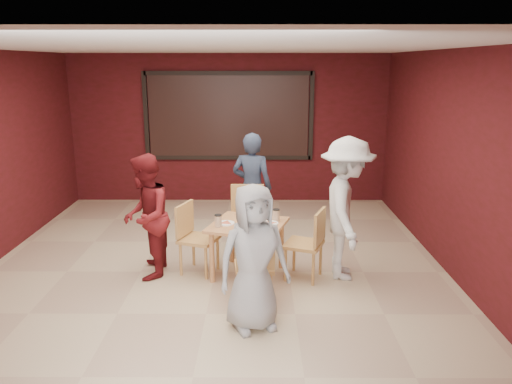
{
  "coord_description": "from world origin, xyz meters",
  "views": [
    {
      "loc": [
        0.56,
        -5.99,
        2.62
      ],
      "look_at": [
        0.53,
        -0.08,
        1.09
      ],
      "focal_mm": 35.0,
      "sensor_mm": 36.0,
      "label": 1
    }
  ],
  "objects_px": {
    "diner_back": "(252,188)",
    "diner_front": "(254,258)",
    "chair_front": "(255,265)",
    "chair_right": "(310,240)",
    "dining_table": "(248,229)",
    "chair_back": "(247,216)",
    "diner_left": "(146,217)",
    "diner_right": "(346,209)",
    "chair_left": "(193,234)"
  },
  "relations": [
    {
      "from": "diner_back",
      "to": "diner_front",
      "type": "bearing_deg",
      "value": 105.61
    },
    {
      "from": "chair_front",
      "to": "chair_right",
      "type": "relative_size",
      "value": 0.96
    },
    {
      "from": "dining_table",
      "to": "diner_front",
      "type": "height_order",
      "value": "diner_front"
    },
    {
      "from": "chair_back",
      "to": "chair_right",
      "type": "bearing_deg",
      "value": -48.6
    },
    {
      "from": "chair_right",
      "to": "diner_left",
      "type": "distance_m",
      "value": 2.05
    },
    {
      "from": "diner_back",
      "to": "diner_left",
      "type": "relative_size",
      "value": 1.06
    },
    {
      "from": "diner_left",
      "to": "diner_front",
      "type": "bearing_deg",
      "value": 42.91
    },
    {
      "from": "dining_table",
      "to": "diner_right",
      "type": "distance_m",
      "value": 1.25
    },
    {
      "from": "chair_right",
      "to": "diner_front",
      "type": "distance_m",
      "value": 1.38
    },
    {
      "from": "dining_table",
      "to": "chair_left",
      "type": "distance_m",
      "value": 0.71
    },
    {
      "from": "diner_right",
      "to": "diner_front",
      "type": "bearing_deg",
      "value": 143.06
    },
    {
      "from": "dining_table",
      "to": "chair_back",
      "type": "height_order",
      "value": "chair_back"
    },
    {
      "from": "chair_back",
      "to": "diner_front",
      "type": "xyz_separation_m",
      "value": [
        0.11,
        -2.07,
        0.2
      ]
    },
    {
      "from": "chair_front",
      "to": "diner_right",
      "type": "relative_size",
      "value": 0.49
    },
    {
      "from": "chair_back",
      "to": "diner_left",
      "type": "bearing_deg",
      "value": -147.16
    },
    {
      "from": "chair_back",
      "to": "diner_front",
      "type": "bearing_deg",
      "value": -86.98
    },
    {
      "from": "chair_front",
      "to": "chair_left",
      "type": "bearing_deg",
      "value": 129.77
    },
    {
      "from": "dining_table",
      "to": "diner_front",
      "type": "bearing_deg",
      "value": -86.19
    },
    {
      "from": "dining_table",
      "to": "chair_right",
      "type": "bearing_deg",
      "value": -8.88
    },
    {
      "from": "dining_table",
      "to": "diner_right",
      "type": "height_order",
      "value": "diner_right"
    },
    {
      "from": "diner_left",
      "to": "diner_back",
      "type": "bearing_deg",
      "value": 131.28
    },
    {
      "from": "chair_front",
      "to": "diner_front",
      "type": "bearing_deg",
      "value": -90.68
    },
    {
      "from": "chair_right",
      "to": "diner_front",
      "type": "relative_size",
      "value": 0.6
    },
    {
      "from": "chair_front",
      "to": "chair_left",
      "type": "relative_size",
      "value": 0.96
    },
    {
      "from": "diner_front",
      "to": "diner_back",
      "type": "distance_m",
      "value": 2.57
    },
    {
      "from": "chair_right",
      "to": "diner_back",
      "type": "xyz_separation_m",
      "value": [
        -0.73,
        1.4,
        0.32
      ]
    },
    {
      "from": "chair_back",
      "to": "diner_right",
      "type": "distance_m",
      "value": 1.52
    },
    {
      "from": "diner_left",
      "to": "diner_right",
      "type": "bearing_deg",
      "value": 86.14
    },
    {
      "from": "diner_front",
      "to": "diner_left",
      "type": "bearing_deg",
      "value": 114.81
    },
    {
      "from": "chair_back",
      "to": "chair_left",
      "type": "bearing_deg",
      "value": -135.14
    },
    {
      "from": "chair_front",
      "to": "diner_back",
      "type": "distance_m",
      "value": 2.14
    },
    {
      "from": "diner_right",
      "to": "chair_left",
      "type": "bearing_deg",
      "value": 90.75
    },
    {
      "from": "chair_front",
      "to": "diner_front",
      "type": "xyz_separation_m",
      "value": [
        -0.01,
        -0.46,
        0.26
      ]
    },
    {
      "from": "chair_left",
      "to": "diner_back",
      "type": "relative_size",
      "value": 0.55
    },
    {
      "from": "diner_back",
      "to": "diner_right",
      "type": "distance_m",
      "value": 1.76
    },
    {
      "from": "diner_front",
      "to": "diner_back",
      "type": "height_order",
      "value": "diner_back"
    },
    {
      "from": "chair_right",
      "to": "dining_table",
      "type": "bearing_deg",
      "value": 171.12
    },
    {
      "from": "dining_table",
      "to": "diner_back",
      "type": "relative_size",
      "value": 0.66
    },
    {
      "from": "chair_front",
      "to": "chair_back",
      "type": "distance_m",
      "value": 1.62
    },
    {
      "from": "chair_back",
      "to": "diner_front",
      "type": "height_order",
      "value": "diner_front"
    },
    {
      "from": "chair_right",
      "to": "chair_front",
      "type": "bearing_deg",
      "value": -133.23
    },
    {
      "from": "chair_front",
      "to": "chair_right",
      "type": "distance_m",
      "value": 0.99
    },
    {
      "from": "dining_table",
      "to": "diner_right",
      "type": "bearing_deg",
      "value": -1.34
    },
    {
      "from": "diner_front",
      "to": "diner_right",
      "type": "bearing_deg",
      "value": 26.45
    },
    {
      "from": "dining_table",
      "to": "chair_back",
      "type": "distance_m",
      "value": 0.78
    },
    {
      "from": "diner_back",
      "to": "diner_right",
      "type": "bearing_deg",
      "value": 146.59
    },
    {
      "from": "diner_back",
      "to": "diner_left",
      "type": "bearing_deg",
      "value": 59.55
    },
    {
      "from": "chair_front",
      "to": "diner_front",
      "type": "height_order",
      "value": "diner_front"
    },
    {
      "from": "chair_back",
      "to": "diner_back",
      "type": "xyz_separation_m",
      "value": [
        0.06,
        0.5,
        0.28
      ]
    },
    {
      "from": "dining_table",
      "to": "chair_back",
      "type": "bearing_deg",
      "value": 91.69
    }
  ]
}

